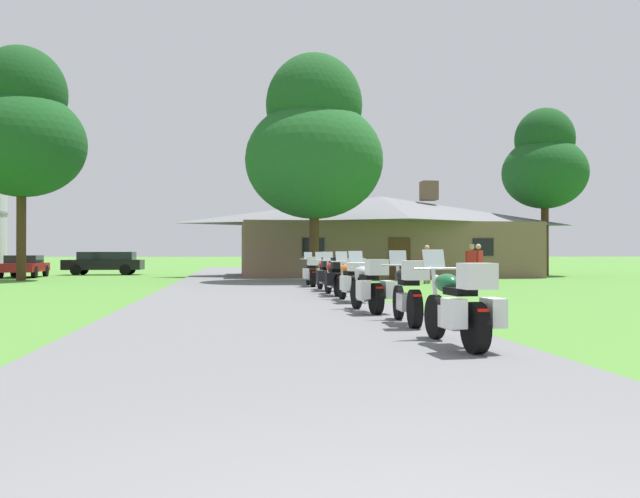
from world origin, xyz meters
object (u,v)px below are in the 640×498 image
at_px(motorcycle_blue_farthest_in_row, 311,272).
at_px(tree_by_lodge_front, 314,144).
at_px(motorcycle_red_sixth_in_row, 325,274).
at_px(bystander_red_shirt_beside_signpost, 472,262).
at_px(tree_left_far, 22,129).
at_px(parked_black_suv_far_left, 105,262).
at_px(motorcycle_silver_third_in_row, 369,286).
at_px(motorcycle_red_fifth_in_row, 335,277).
at_px(motorcycle_black_second_in_row, 408,292).
at_px(motorcycle_green_nearest_to_camera, 461,306).
at_px(motorcycle_orange_fourth_in_row, 351,280).
at_px(bystander_red_shirt_by_tree, 478,263).
at_px(tree_right_of_lodge, 545,163).
at_px(parked_red_sedan_far_left, 24,266).
at_px(bystander_red_shirt_near_lodge, 427,262).

xyz_separation_m(motorcycle_blue_farthest_in_row, tree_by_lodge_front, (0.70, 4.93, 5.67)).
relative_size(motorcycle_red_sixth_in_row, bystander_red_shirt_beside_signpost, 1.24).
height_order(tree_left_far, parked_black_suv_far_left, tree_left_far).
xyz_separation_m(motorcycle_silver_third_in_row, motorcycle_red_fifth_in_row, (0.13, 5.61, 0.00)).
distance_m(motorcycle_black_second_in_row, parked_black_suv_far_left, 32.05).
distance_m(motorcycle_blue_farthest_in_row, tree_left_far, 16.80).
height_order(motorcycle_green_nearest_to_camera, bystander_red_shirt_beside_signpost, bystander_red_shirt_beside_signpost).
bearing_deg(motorcycle_silver_third_in_row, motorcycle_red_fifth_in_row, 83.16).
xyz_separation_m(motorcycle_orange_fourth_in_row, parked_black_suv_far_left, (-10.82, 24.69, 0.17)).
height_order(bystander_red_shirt_by_tree, tree_by_lodge_front, tree_by_lodge_front).
relative_size(motorcycle_blue_farthest_in_row, parked_black_suv_far_left, 0.45).
bearing_deg(tree_right_of_lodge, motorcycle_black_second_in_row, -120.66).
xyz_separation_m(bystander_red_shirt_by_tree, parked_black_suv_far_left, (-17.00, 17.42, -0.15)).
height_order(motorcycle_green_nearest_to_camera, motorcycle_orange_fourth_in_row, same).
xyz_separation_m(tree_left_far, parked_red_sedan_far_left, (-1.27, 4.61, -6.63)).
distance_m(motorcycle_blue_farthest_in_row, bystander_red_shirt_beside_signpost, 7.28).
bearing_deg(parked_red_sedan_far_left, motorcycle_orange_fourth_in_row, -58.66).
bearing_deg(bystander_red_shirt_near_lodge, bystander_red_shirt_beside_signpost, 137.81).
bearing_deg(parked_red_sedan_far_left, tree_by_lodge_front, -31.22).
xyz_separation_m(motorcycle_black_second_in_row, parked_red_sedan_far_left, (-14.40, 26.40, 0.02)).
distance_m(tree_right_of_lodge, tree_left_far, 28.63).
xyz_separation_m(bystander_red_shirt_near_lodge, parked_black_suv_far_left, (-16.05, 13.90, -0.15)).
xyz_separation_m(motorcycle_silver_third_in_row, tree_right_of_lodge, (15.43, 23.31, 6.04)).
height_order(bystander_red_shirt_near_lodge, parked_black_suv_far_left, bystander_red_shirt_near_lodge).
bearing_deg(motorcycle_green_nearest_to_camera, motorcycle_red_fifth_in_row, 87.38).
bearing_deg(motorcycle_blue_farthest_in_row, bystander_red_shirt_by_tree, -7.22).
bearing_deg(bystander_red_shirt_beside_signpost, bystander_red_shirt_by_tree, 113.18).
relative_size(motorcycle_orange_fourth_in_row, bystander_red_shirt_by_tree, 1.25).
relative_size(motorcycle_red_fifth_in_row, motorcycle_red_sixth_in_row, 1.00).
xyz_separation_m(motorcycle_silver_third_in_row, tree_by_lodge_front, (0.77, 16.03, 5.67)).
height_order(bystander_red_shirt_beside_signpost, parked_red_sedan_far_left, bystander_red_shirt_beside_signpost).
distance_m(tree_right_of_lodge, parked_black_suv_far_left, 27.10).
distance_m(motorcycle_black_second_in_row, motorcycle_red_sixth_in_row, 10.58).
xyz_separation_m(motorcycle_green_nearest_to_camera, motorcycle_silver_third_in_row, (-0.12, 5.29, 0.00)).
bearing_deg(motorcycle_silver_third_in_row, bystander_red_shirt_by_tree, 52.94).
height_order(motorcycle_orange_fourth_in_row, parked_black_suv_far_left, parked_black_suv_far_left).
height_order(bystander_red_shirt_by_tree, tree_right_of_lodge, tree_right_of_lodge).
distance_m(motorcycle_black_second_in_row, motorcycle_silver_third_in_row, 2.39).
bearing_deg(motorcycle_black_second_in_row, motorcycle_green_nearest_to_camera, -87.87).
relative_size(parked_black_suv_far_left, parked_red_sedan_far_left, 1.08).
bearing_deg(tree_right_of_lodge, bystander_red_shirt_beside_signpost, -129.00).
bearing_deg(bystander_red_shirt_by_tree, parked_black_suv_far_left, 92.83).
bearing_deg(parked_red_sedan_far_left, motorcycle_red_fifth_in_row, -55.23).
bearing_deg(parked_black_suv_far_left, tree_by_lodge_front, -134.39).
distance_m(tree_left_far, tree_by_lodge_front, 14.14).
bearing_deg(bystander_red_shirt_near_lodge, tree_by_lodge_front, -39.41).
bearing_deg(motorcycle_black_second_in_row, motorcycle_silver_third_in_row, 98.20).
height_order(motorcycle_black_second_in_row, parked_red_sedan_far_left, motorcycle_black_second_in_row).
relative_size(motorcycle_red_sixth_in_row, tree_by_lodge_front, 0.20).
bearing_deg(motorcycle_blue_farthest_in_row, motorcycle_silver_third_in_row, -90.91).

